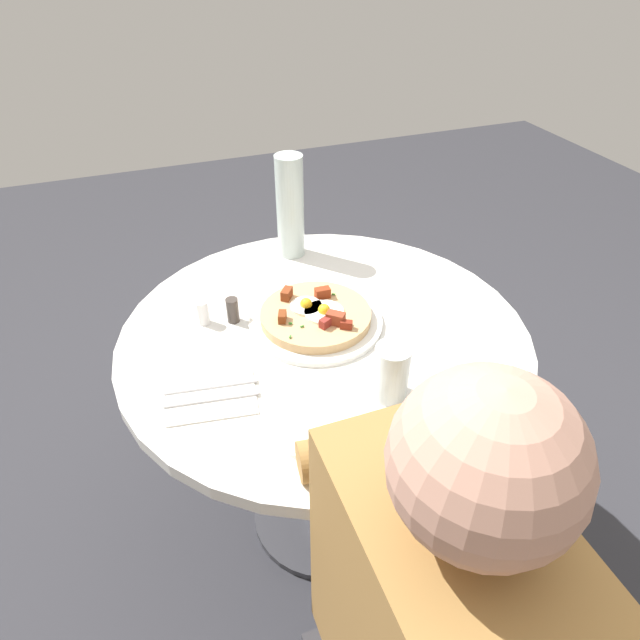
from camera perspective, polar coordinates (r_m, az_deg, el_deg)
The scene contains 12 objects.
ground_plane at distance 1.74m, azimuth 0.35°, elevation -19.69°, with size 6.00×6.00×0.00m, color #2D2D33.
dining_table at distance 1.32m, azimuth 0.43°, elevation -6.77°, with size 0.91×0.91×0.70m.
pizza_plate at distance 1.23m, azimuth -0.46°, elevation -0.15°, with size 0.30×0.30×0.01m, color white.
breakfast_pizza at distance 1.22m, azimuth -0.45°, elevation 0.57°, with size 0.25×0.25×0.05m.
bread_plate at distance 1.01m, azimuth 0.27°, elevation -10.63°, with size 0.19×0.19×0.01m, color white.
napkin at distance 1.08m, azimuth -11.33°, elevation -7.60°, with size 0.17×0.14×0.00m, color white.
fork at distance 1.07m, azimuth -11.32°, elevation -8.10°, with size 0.18×0.01×0.01m, color silver.
knife at distance 1.09m, azimuth -11.40°, elevation -6.78°, with size 0.18×0.01×0.01m, color silver.
water_glass at distance 1.03m, azimuth 7.49°, elevation -5.46°, with size 0.07×0.07×0.12m, color silver.
water_bottle at distance 1.44m, azimuth -3.15°, elevation 11.74°, with size 0.07×0.07×0.27m, color silver.
salt_shaker at distance 1.25m, azimuth -12.19°, elevation 0.78°, with size 0.03×0.03×0.06m, color white.
pepper_shaker at distance 1.24m, azimuth -9.14°, elevation 1.03°, with size 0.03×0.03×0.06m, color #3F3833.
Camera 1 is at (0.89, -0.34, 1.45)m, focal length 30.55 mm.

